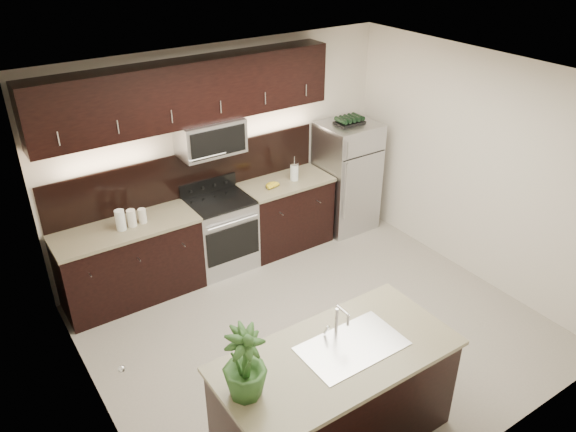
% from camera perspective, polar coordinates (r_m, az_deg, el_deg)
% --- Properties ---
extents(ground, '(4.50, 4.50, 0.00)m').
position_cam_1_polar(ground, '(6.21, 2.98, -11.44)').
color(ground, gray).
rests_on(ground, ground).
extents(room_walls, '(4.52, 4.02, 2.71)m').
position_cam_1_polar(room_walls, '(5.19, 2.71, 2.29)').
color(room_walls, beige).
rests_on(room_walls, ground).
extents(counter_run, '(3.51, 0.65, 0.94)m').
position_cam_1_polar(counter_run, '(6.94, -8.33, -2.21)').
color(counter_run, black).
rests_on(counter_run, ground).
extents(upper_fixtures, '(3.49, 0.40, 1.66)m').
position_cam_1_polar(upper_fixtures, '(6.39, -9.78, 11.37)').
color(upper_fixtures, black).
rests_on(upper_fixtures, counter_run).
extents(island, '(1.96, 0.96, 0.94)m').
position_cam_1_polar(island, '(4.88, 4.79, -17.82)').
color(island, black).
rests_on(island, ground).
extents(sink_faucet, '(0.84, 0.50, 0.28)m').
position_cam_1_polar(sink_faucet, '(4.62, 6.46, -12.82)').
color(sink_faucet, silver).
rests_on(sink_faucet, island).
extents(refrigerator, '(0.74, 0.67, 1.53)m').
position_cam_1_polar(refrigerator, '(7.78, 5.95, 4.00)').
color(refrigerator, '#B2B2B7').
rests_on(refrigerator, ground).
extents(wine_rack, '(0.38, 0.23, 0.09)m').
position_cam_1_polar(wine_rack, '(7.48, 6.26, 9.63)').
color(wine_rack, black).
rests_on(wine_rack, refrigerator).
extents(plant, '(0.39, 0.39, 0.57)m').
position_cam_1_polar(plant, '(4.05, -4.45, -14.74)').
color(plant, '#285020').
rests_on(plant, island).
extents(canisters, '(0.35, 0.12, 0.23)m').
position_cam_1_polar(canisters, '(6.35, -15.87, -0.25)').
color(canisters, silver).
rests_on(canisters, counter_run).
extents(french_press, '(0.11, 0.11, 0.32)m').
position_cam_1_polar(french_press, '(7.19, 0.64, 4.55)').
color(french_press, silver).
rests_on(french_press, counter_run).
extents(bananas, '(0.22, 0.19, 0.06)m').
position_cam_1_polar(bananas, '(7.00, -2.01, 3.04)').
color(bananas, gold).
rests_on(bananas, counter_run).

